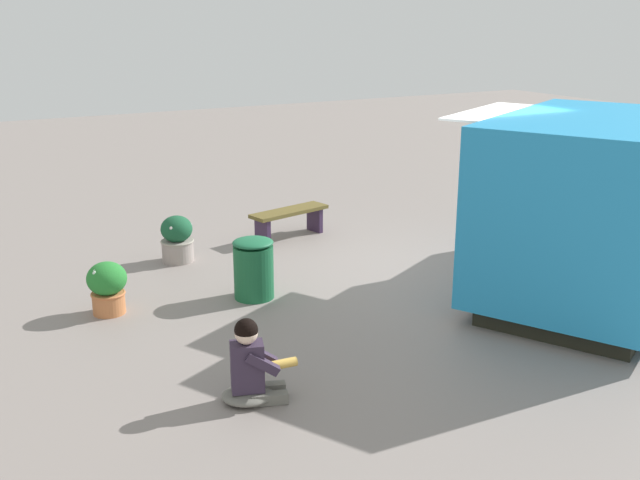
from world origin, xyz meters
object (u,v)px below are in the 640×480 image
(planter_flowering_near, at_px, (107,286))
(planter_flowering_far, at_px, (177,239))
(person_customer, at_px, (251,368))
(food_truck, at_px, (605,205))
(trash_bin, at_px, (254,268))
(plaza_bench, at_px, (289,217))

(planter_flowering_near, bearing_deg, planter_flowering_far, 137.84)
(person_customer, bearing_deg, planter_flowering_far, 170.64)
(food_truck, distance_m, planter_flowering_near, 6.63)
(trash_bin, bearing_deg, planter_flowering_far, -168.24)
(person_customer, distance_m, plaza_bench, 5.56)
(person_customer, height_order, planter_flowering_far, person_customer)
(plaza_bench, bearing_deg, trash_bin, -36.11)
(food_truck, bearing_deg, planter_flowering_near, -110.38)
(food_truck, distance_m, person_customer, 5.58)
(person_customer, relative_size, planter_flowering_near, 1.28)
(planter_flowering_far, distance_m, plaza_bench, 2.08)
(food_truck, distance_m, plaza_bench, 5.03)
(planter_flowering_near, relative_size, trash_bin, 0.82)
(food_truck, relative_size, person_customer, 6.18)
(plaza_bench, relative_size, trash_bin, 1.79)
(food_truck, height_order, planter_flowering_far, food_truck)
(food_truck, xyz_separation_m, plaza_bench, (-4.18, -2.68, -0.81))
(food_truck, bearing_deg, person_customer, -83.55)
(planter_flowering_near, distance_m, planter_flowering_far, 2.13)
(planter_flowering_far, relative_size, plaza_bench, 0.49)
(planter_flowering_far, bearing_deg, planter_flowering_near, -42.16)
(planter_flowering_far, relative_size, trash_bin, 0.87)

